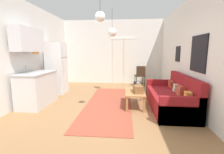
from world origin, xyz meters
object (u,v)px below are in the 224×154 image
object	(u,v)px
pendant_lamp_far	(112,32)
pendant_lamp_near	(100,17)
coffee_table	(135,93)
handbag	(138,89)
bamboo_vase	(135,86)
couch	(172,98)
accent_chair	(140,75)
refrigerator	(57,68)

from	to	relation	value
pendant_lamp_far	pendant_lamp_near	bearing A→B (deg)	-92.43
coffee_table	handbag	world-z (taller)	handbag
bamboo_vase	handbag	size ratio (longest dim) A/B	1.38
bamboo_vase	pendant_lamp_far	distance (m)	2.04
bamboo_vase	coffee_table	bearing A→B (deg)	-91.81
couch	pendant_lamp_near	xyz separation A→B (m)	(-1.76, -0.65, 1.91)
accent_chair	pendant_lamp_far	xyz separation A→B (m)	(-1.09, -1.37, 1.61)
handbag	couch	bearing A→B (deg)	0.81
pendant_lamp_near	pendant_lamp_far	xyz separation A→B (m)	(0.08, 1.95, -0.09)
bamboo_vase	pendant_lamp_near	size ratio (longest dim) A/B	0.60
couch	refrigerator	world-z (taller)	refrigerator
refrigerator	accent_chair	size ratio (longest dim) A/B	2.04
refrigerator	accent_chair	bearing A→B (deg)	25.17
handbag	refrigerator	xyz separation A→B (m)	(-2.73, 1.26, 0.38)
coffee_table	pendant_lamp_near	world-z (taller)	pendant_lamp_near
accent_chair	pendant_lamp_far	bearing A→B (deg)	44.64
coffee_table	pendant_lamp_far	size ratio (longest dim) A/B	1.06
accent_chair	pendant_lamp_near	size ratio (longest dim) A/B	1.10
bamboo_vase	accent_chair	bearing A→B (deg)	81.43
bamboo_vase	couch	bearing A→B (deg)	-12.12
handbag	accent_chair	world-z (taller)	accent_chair
couch	pendant_lamp_far	world-z (taller)	pendant_lamp_far
accent_chair	bamboo_vase	bearing A→B (deg)	74.53
pendant_lamp_far	bamboo_vase	bearing A→B (deg)	-56.95
refrigerator	pendant_lamp_far	xyz separation A→B (m)	(1.94, 0.05, 1.21)
pendant_lamp_far	coffee_table	bearing A→B (deg)	-58.65
couch	accent_chair	size ratio (longest dim) A/B	2.30
couch	pendant_lamp_far	size ratio (longest dim) A/B	2.17
bamboo_vase	handbag	bearing A→B (deg)	-71.60
refrigerator	pendant_lamp_near	bearing A→B (deg)	-45.58
couch	accent_chair	bearing A→B (deg)	102.32
bamboo_vase	pendant_lamp_far	size ratio (longest dim) A/B	0.52
coffee_table	bamboo_vase	distance (m)	0.20
handbag	accent_chair	xyz separation A→B (m)	(0.30, 2.69, -0.02)
couch	coffee_table	xyz separation A→B (m)	(-0.96, 0.13, 0.08)
coffee_table	refrigerator	world-z (taller)	refrigerator
pendant_lamp_far	accent_chair	bearing A→B (deg)	51.54
bamboo_vase	accent_chair	world-z (taller)	bamboo_vase
couch	handbag	size ratio (longest dim) A/B	5.78
refrigerator	couch	bearing A→B (deg)	-19.10
coffee_table	accent_chair	world-z (taller)	accent_chair
refrigerator	coffee_table	bearing A→B (deg)	-22.82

